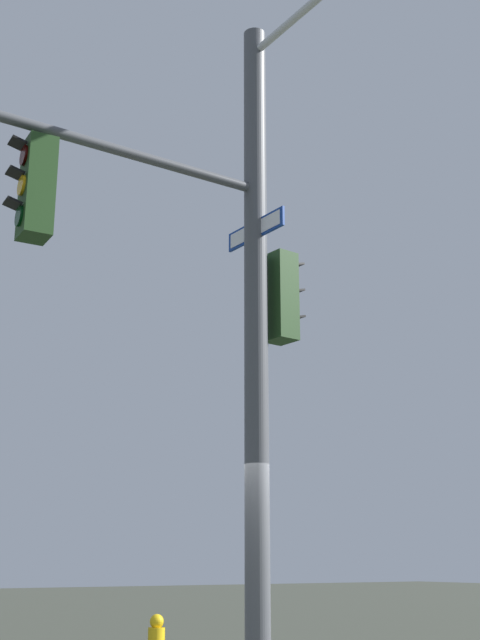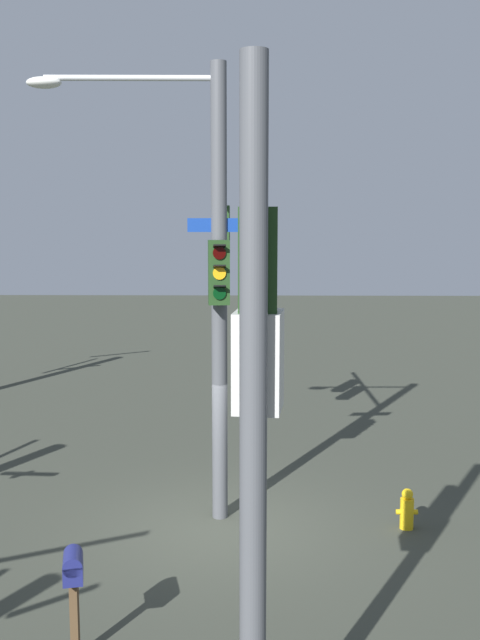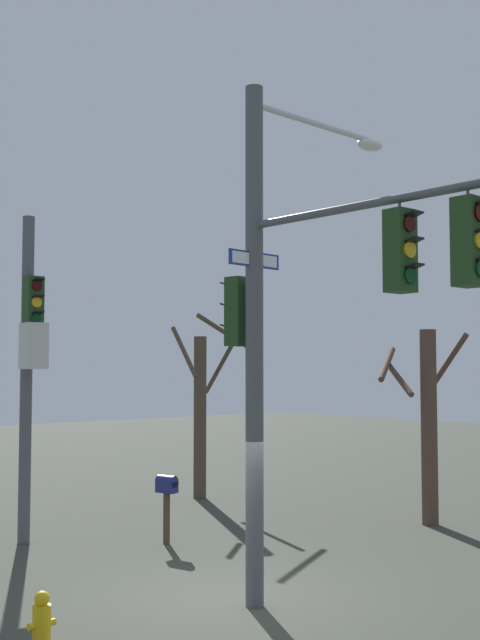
% 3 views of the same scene
% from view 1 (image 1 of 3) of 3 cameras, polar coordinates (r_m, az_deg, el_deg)
% --- Properties ---
extents(main_signal_pole_assembly, '(3.81, 5.57, 8.09)m').
position_cam_1_polar(main_signal_pole_assembly, '(9.46, -2.47, 3.91)').
color(main_signal_pole_assembly, '#4C4F54').
rests_on(main_signal_pole_assembly, ground).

